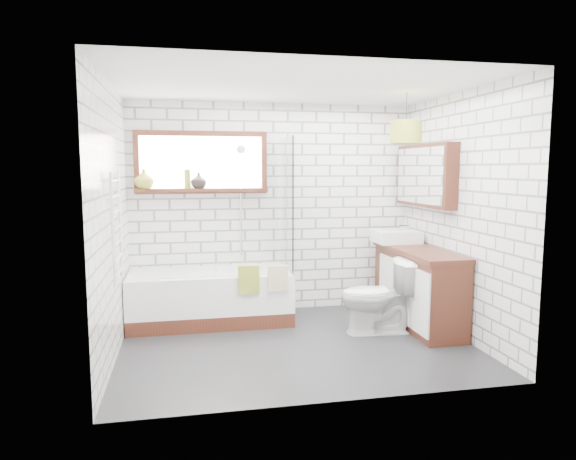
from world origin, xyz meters
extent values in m
cube|color=black|center=(0.00, 0.00, -0.01)|extent=(3.40, 2.60, 0.01)
cube|color=white|center=(0.00, 0.00, 2.50)|extent=(3.40, 2.60, 0.01)
cube|color=white|center=(0.00, 1.30, 1.25)|extent=(3.40, 0.01, 2.50)
cube|color=white|center=(0.00, -1.30, 1.25)|extent=(3.40, 0.01, 2.50)
cube|color=white|center=(-1.70, 0.00, 1.25)|extent=(0.01, 2.60, 2.50)
cube|color=white|center=(1.70, 0.00, 1.25)|extent=(0.01, 2.60, 2.50)
cube|color=#37170F|center=(-0.85, 1.26, 1.80)|extent=(1.52, 0.16, 0.68)
cube|color=white|center=(-1.66, 0.00, 1.20)|extent=(0.06, 0.52, 1.00)
cube|color=#37170F|center=(1.62, 0.60, 1.65)|extent=(0.16, 1.20, 0.70)
cylinder|color=silver|center=(-0.40, 1.26, 1.35)|extent=(0.02, 0.02, 1.30)
cube|color=white|center=(-0.79, 0.90, 0.29)|extent=(1.79, 0.79, 0.58)
cube|color=white|center=(0.08, 0.90, 1.33)|extent=(0.02, 0.72, 1.50)
cube|color=olive|center=(-0.41, 0.51, 0.56)|extent=(0.22, 0.06, 0.30)
cube|color=#C3B787|center=(-0.09, 0.51, 0.56)|extent=(0.21, 0.05, 0.28)
cube|color=#37170F|center=(1.46, 0.36, 0.43)|extent=(0.48, 1.49, 0.85)
cube|color=white|center=(1.40, 0.86, 0.93)|extent=(0.50, 0.44, 0.15)
cylinder|color=silver|center=(1.56, 0.86, 0.98)|extent=(0.04, 0.04, 0.14)
imported|color=white|center=(0.92, 0.18, 0.39)|extent=(0.51, 0.81, 0.78)
imported|color=olive|center=(-1.50, 1.23, 1.59)|extent=(0.29, 0.29, 0.23)
imported|color=black|center=(-0.89, 1.23, 1.57)|extent=(0.22, 0.22, 0.19)
cylinder|color=olive|center=(-1.02, 1.23, 1.59)|extent=(0.09, 0.09, 0.22)
cylinder|color=olive|center=(1.18, 0.17, 2.10)|extent=(0.32, 0.32, 0.23)
camera|label=1|loc=(-1.05, -4.80, 1.73)|focal=32.00mm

